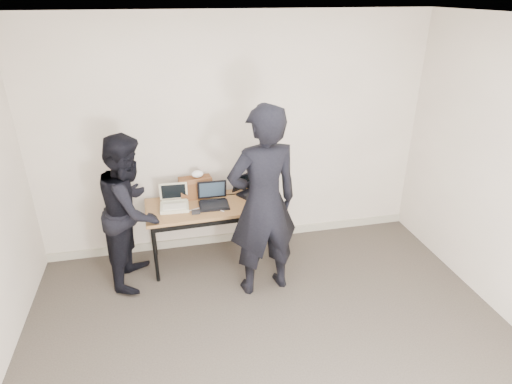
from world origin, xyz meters
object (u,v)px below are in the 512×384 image
object	(u,v)px
laptop_beige	(174,203)
leather_satchel	(196,187)
desk	(215,209)
laptop_right	(250,189)
person_typist	(263,203)
person_observer	(131,210)
equipment_box	(266,186)
laptop_center	(213,200)

from	to	relation	value
laptop_beige	leather_satchel	xyz separation A→B (m)	(0.25, 0.19, 0.08)
laptop_beige	desk	bearing A→B (deg)	-2.13
laptop_right	person_typist	xyz separation A→B (m)	(-0.03, -0.81, 0.22)
leather_satchel	laptop_right	bearing A→B (deg)	-9.15
laptop_beige	person_observer	xyz separation A→B (m)	(-0.44, -0.17, 0.05)
laptop_right	person_observer	size ratio (longest dim) A/B	0.26
desk	person_observer	bearing A→B (deg)	-173.20
equipment_box	laptop_beige	bearing A→B (deg)	-171.50
laptop_beige	person_typist	xyz separation A→B (m)	(0.84, -0.65, 0.22)
equipment_box	laptop_center	bearing A→B (deg)	-164.04
laptop_beige	leather_satchel	bearing A→B (deg)	39.65
equipment_box	person_observer	bearing A→B (deg)	-167.77
person_typist	person_observer	size ratio (longest dim) A/B	1.21
desk	person_typist	world-z (taller)	person_typist
laptop_center	leather_satchel	size ratio (longest dim) A/B	0.87
laptop_beige	laptop_right	xyz separation A→B (m)	(0.87, 0.16, 0.00)
leather_satchel	person_typist	xyz separation A→B (m)	(0.59, -0.84, 0.14)
laptop_right	laptop_beige	bearing A→B (deg)	158.03
desk	laptop_center	bearing A→B (deg)	134.70
desk	leather_satchel	bearing A→B (deg)	126.37
desk	person_typist	size ratio (longest dim) A/B	0.77
leather_satchel	equipment_box	size ratio (longest dim) A/B	1.53
equipment_box	laptop_right	bearing A→B (deg)	179.34
laptop_right	equipment_box	distance (m)	0.19
desk	leather_satchel	distance (m)	0.34
desk	laptop_beige	xyz separation A→B (m)	(-0.43, 0.03, 0.11)
laptop_center	leather_satchel	world-z (taller)	leather_satchel
laptop_right	equipment_box	bearing A→B (deg)	-33.06
laptop_center	person_observer	world-z (taller)	person_observer
leather_satchel	person_observer	xyz separation A→B (m)	(-0.70, -0.36, -0.03)
desk	laptop_right	bearing A→B (deg)	21.86
laptop_beige	person_observer	distance (m)	0.48
laptop_right	person_observer	distance (m)	1.36
laptop_center	equipment_box	bearing A→B (deg)	16.99
desk	laptop_center	world-z (taller)	laptop_center
laptop_beige	equipment_box	distance (m)	1.08
desk	laptop_center	size ratio (longest dim) A/B	4.63
laptop_right	person_observer	world-z (taller)	person_observer
laptop_beige	laptop_center	distance (m)	0.42
leather_satchel	person_observer	bearing A→B (deg)	-158.61
leather_satchel	desk	bearing A→B (deg)	-57.77
desk	leather_satchel	size ratio (longest dim) A/B	4.04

